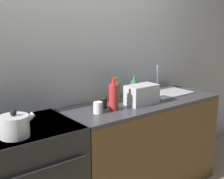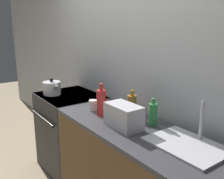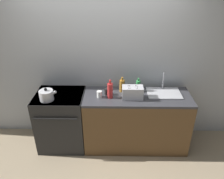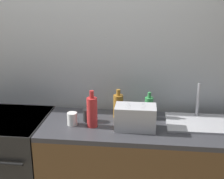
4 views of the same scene
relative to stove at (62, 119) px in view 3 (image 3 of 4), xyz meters
The scene contains 12 objects.
ground_plane 0.82m from the stove, 27.19° to the right, with size 12.00×12.00×0.00m, color tan.
wall_back 1.09m from the stove, 31.24° to the left, with size 8.00×0.05×2.60m.
stove is the anchor object (origin of this frame).
counter_block 1.16m from the stove, ahead, with size 1.58×0.59×0.91m.
kettle 0.56m from the stove, 131.75° to the right, with size 0.25×0.20×0.19m.
toaster 1.21m from the stove, ahead, with size 0.30×0.17×0.18m.
sink_tray 1.63m from the stove, ahead, with size 0.49×0.36×0.28m.
bottle_red 0.95m from the stove, ahead, with size 0.08×0.08×0.28m.
bottle_green 1.30m from the stove, ahead, with size 0.07×0.07×0.22m.
bottle_amber 1.09m from the stove, ahead, with size 0.08×0.08×0.23m.
cup_white 0.78m from the stove, ahead, with size 0.08×0.08×0.10m.
cup_black 0.87m from the stove, ahead, with size 0.08×0.08×0.10m.
Camera 3 is at (0.23, -2.49, 2.50)m, focal length 35.00 mm.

